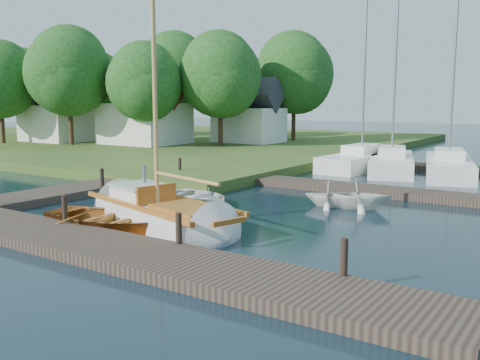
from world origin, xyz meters
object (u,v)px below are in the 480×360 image
Objects in this scene: tree_4 at (175,73)px; tender_b at (330,193)px; mooring_post_5 at (180,166)px; house_a at (145,113)px; mooring_post_1 at (65,208)px; marina_boat_2 at (449,165)px; tree_1 at (69,72)px; mooring_post_2 at (179,228)px; marina_boat_0 at (362,159)px; dinghy at (106,215)px; tree_7 at (295,73)px; house_b at (59,114)px; tree_2 at (145,82)px; mooring_post_4 at (102,178)px; tree_6 at (22,82)px; tender_d at (358,192)px; tree_5 at (97,85)px; mooring_post_3 at (344,257)px; tender_a at (200,194)px; marina_boat_1 at (392,162)px; sailboat at (164,216)px; tree_0 at (0,80)px; house_c at (249,117)px; tree_3 at (221,75)px.

tender_b is at bearing -38.42° from tree_4.
mooring_post_5 is 0.13× the size of house_a.
marina_boat_2 is (6.68, 19.15, -0.13)m from mooring_post_1.
house_a is at bearing 139.76° from mooring_post_5.
tender_b is 28.14m from tree_1.
mooring_post_2 is 0.07× the size of marina_boat_0.
dinghy is 0.45× the size of tree_7.
tree_2 is at bearing 0.28° from house_b.
marina_boat_0 is (5.84, 14.27, -0.12)m from mooring_post_4.
tree_6 reaches higher than dinghy.
mooring_post_2 is at bearing 147.92° from tender_d.
tree_4 is 1.19× the size of tree_5.
marina_boat_0 is (-7.16, 19.27, -0.12)m from mooring_post_3.
tree_1 reaches higher than tender_a.
marina_boat_1 reaches higher than tree_6.
sailboat is 32.07m from house_b.
sailboat is (-6.88, 2.06, -0.36)m from mooring_post_3.
tree_2 is at bearing 41.47° from tender_d.
tree_7 reaches higher than tree_0.
house_a is at bearing 70.38° from marina_boat_2.
marina_boat_1 reaches higher than sailboat.
dinghy is 2.15× the size of tender_b.
house_c is (-7.00, 22.00, 1.88)m from mooring_post_4.
mooring_post_2 is at bearing -109.85° from dinghy.
mooring_post_1 is at bearing 145.61° from marina_boat_2.
tree_2 is 13.45m from tree_7.
mooring_post_1 is 1.00× the size of mooring_post_5.
marina_boat_2 is 18.85m from tree_3.
marina_boat_0 is at bearing -31.05° from house_c.
tree_1 is at bearing 79.19° from marina_boat_2.
marina_boat_0 reaches higher than house_c.
sailboat is at bearing -138.51° from tender_a.
mooring_post_2 is 40.52m from tree_5.
mooring_post_3 is 34.92m from tree_1.
tree_5 is at bearing 153.43° from tree_2.
tree_4 is at bearing 23.20° from tree_6.
mooring_post_5 is 11.79m from marina_boat_1.
tree_0 is 0.98× the size of tree_6.
tree_4 is at bearing 61.48° from tender_a.
dinghy is 0.53× the size of tree_5.
tree_3 reaches higher than tender_b.
tree_4 is (-20.84, 7.78, 5.79)m from marina_boat_0.
tree_4 is at bearing 78.69° from tree_1.
mooring_post_2 is at bearing 0.00° from mooring_post_1.
tender_a is at bearing -61.39° from house_c.
mooring_post_5 is 22.32m from tree_7.
tender_b is at bearing 169.27° from marina_boat_1.
dinghy is 0.39× the size of marina_boat_2.
tender_b is at bearing -49.84° from house_c.
tree_4 reaches higher than tree_0.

